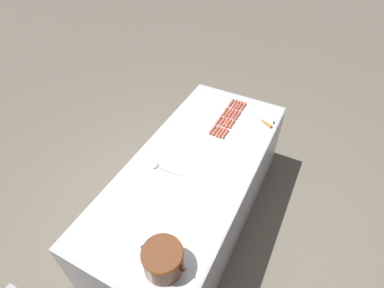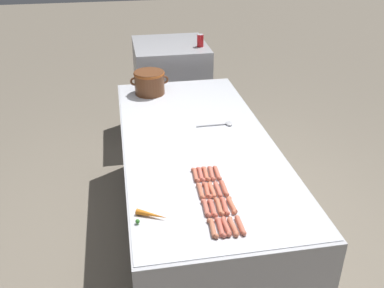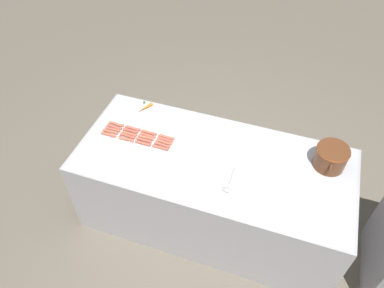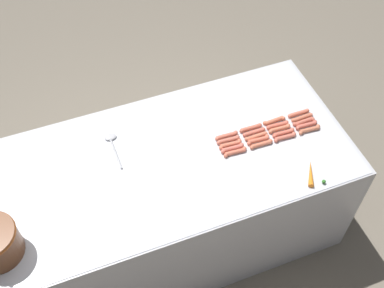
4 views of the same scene
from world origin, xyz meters
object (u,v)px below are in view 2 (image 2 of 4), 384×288
Objects in this scene: hot_dog_12 at (233,227)px; hot_dog_10 at (212,190)px; hot_dog_4 at (220,227)px; hot_dog_9 at (219,207)px; hot_dog_1 at (206,208)px; hot_dog_15 at (211,173)px; hot_dog_5 at (212,208)px; serving_spoon at (223,124)px; back_cabinet at (171,90)px; hot_dog_11 at (206,174)px; hot_dog_19 at (217,173)px; hot_dog_18 at (224,188)px; hot_dog_6 at (207,190)px; hot_dog_13 at (225,206)px; hot_dog_8 at (226,226)px; hot_dog_3 at (195,175)px; carrot at (151,215)px; hot_dog_7 at (201,174)px; hot_dog_0 at (213,228)px; hot_dog_2 at (201,191)px; hot_dog_14 at (218,189)px; soda_can at (200,41)px; bean_pot at (149,81)px; hot_dog_17 at (232,205)px.

hot_dog_10 is at bearing 95.88° from hot_dog_12.
hot_dog_4 and hot_dog_9 have the same top height.
hot_dog_1 is 1.00× the size of hot_dog_15.
hot_dog_5 and hot_dog_9 have the same top height.
hot_dog_12 is 0.55× the size of serving_spoon.
back_cabinet is 6.92× the size of hot_dog_11.
hot_dog_9 is 1.00× the size of hot_dog_19.
hot_dog_5 is 1.00× the size of hot_dog_18.
hot_dog_6 is 0.17m from hot_dog_11.
hot_dog_5 is 1.00× the size of hot_dog_11.
hot_dog_1 is at bearing 179.15° from hot_dog_13.
hot_dog_8 is at bearing -89.80° from hot_dog_10.
hot_dog_1 is at bearing -112.79° from hot_dog_19.
hot_dog_3 is 1.00× the size of hot_dog_11.
hot_dog_9 is at bearing 10.46° from hot_dog_5.
hot_dog_11 is at bearing 43.43° from carrot.
hot_dog_6 is at bearing -89.07° from hot_dog_7.
hot_dog_0 is at bearing -27.73° from carrot.
hot_dog_0 is 0.32m from hot_dog_2.
serving_spoon is (0.26, 0.64, -0.00)m from hot_dog_11.
hot_dog_19 is (0.14, 0.48, 0.00)m from hot_dog_0.
carrot is at bearing -131.27° from hot_dog_3.
hot_dog_14 is at bearing 56.35° from hot_dog_1.
soda_can is at bearing 79.01° from hot_dog_7.
hot_dog_0 and hot_dog_8 have the same top height.
hot_dog_19 is (0.03, 0.32, 0.00)m from hot_dog_13.
hot_dog_2 and hot_dog_15 have the same top height.
hot_dog_6 is at bearing 27.51° from carrot.
hot_dog_19 is (0.13, -0.00, 0.00)m from hot_dog_3.
hot_dog_18 is 1.54m from bean_pot.
hot_dog_2 is 0.16m from hot_dog_5.
hot_dog_17 is at bearing 58.53° from hot_dog_4.
carrot reaches higher than hot_dog_18.
hot_dog_0 is 1.00× the size of hot_dog_14.
hot_dog_6 is 0.17m from hot_dog_7.
hot_dog_2 is 1.00× the size of hot_dog_12.
hot_dog_11 is (-0.09, -2.29, 0.36)m from back_cabinet.
carrot is (-0.39, -0.01, 0.00)m from hot_dog_13.
soda_can reaches higher than bean_pot.
soda_can reaches higher than hot_dog_4.
hot_dog_7 is (0.04, 0.33, 0.00)m from hot_dog_1.
bean_pot is (-0.14, 1.52, 0.10)m from hot_dog_2.
bean_pot is (-0.28, 1.67, 0.10)m from hot_dog_17.
hot_dog_13 is at bearing -175.77° from hot_dog_17.
hot_dog_7 is 0.34m from hot_dog_17.
hot_dog_1 is 0.14m from hot_dog_17.
hot_dog_2 is 1.00× the size of hot_dog_5.
bean_pot is at bearing 98.19° from hot_dog_13.
hot_dog_13 is at bearing -3.80° from hot_dog_9.
hot_dog_6 is at bearing 122.71° from hot_dog_17.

